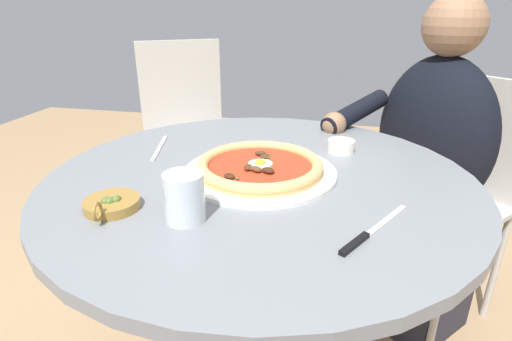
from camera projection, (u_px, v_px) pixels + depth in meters
name	position (u px, v px, depth m)	size (l,w,h in m)	color
dining_table	(260.00, 236.00, 0.94)	(0.92, 0.92, 0.74)	gray
pizza_on_plate	(262.00, 168.00, 0.87)	(0.33, 0.33, 0.03)	white
water_glass	(185.00, 200.00, 0.68)	(0.07, 0.07, 0.09)	silver
steak_knife	(366.00, 235.00, 0.65)	(0.19, 0.12, 0.01)	silver
ramekin_capers	(341.00, 146.00, 1.00)	(0.07, 0.07, 0.03)	white
olive_pan	(111.00, 204.00, 0.73)	(0.13, 0.10, 0.04)	olive
fork_utensil	(160.00, 148.00, 1.03)	(0.18, 0.06, 0.00)	#BCBCC1
diner_person	(423.00, 195.00, 1.33)	(0.44, 0.57, 1.11)	#282833
cafe_chair_diner	(449.00, 179.00, 1.40)	(0.57, 0.57, 0.86)	beige
cafe_chair_spare_near	(187.00, 129.00, 1.82)	(0.56, 0.56, 0.93)	beige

